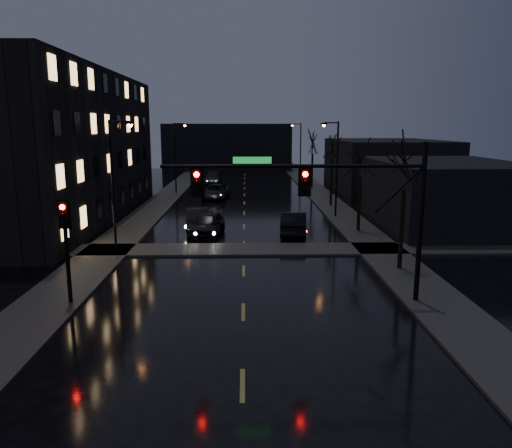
{
  "coord_description": "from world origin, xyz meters",
  "views": [
    {
      "loc": [
        0.11,
        -11.75,
        7.65
      ],
      "look_at": [
        0.6,
        10.79,
        3.2
      ],
      "focal_mm": 35.0,
      "sensor_mm": 36.0,
      "label": 1
    }
  ],
  "objects_px": {
    "oncoming_car_b": "(197,219)",
    "oncoming_car_d": "(213,178)",
    "oncoming_car_a": "(207,224)",
    "lead_car": "(293,223)",
    "oncoming_car_c": "(216,192)"
  },
  "relations": [
    {
      "from": "oncoming_car_c",
      "to": "oncoming_car_d",
      "type": "relative_size",
      "value": 1.0
    },
    {
      "from": "oncoming_car_a",
      "to": "oncoming_car_d",
      "type": "distance_m",
      "value": 32.26
    },
    {
      "from": "oncoming_car_d",
      "to": "oncoming_car_a",
      "type": "bearing_deg",
      "value": -87.72
    },
    {
      "from": "oncoming_car_c",
      "to": "oncoming_car_d",
      "type": "height_order",
      "value": "oncoming_car_d"
    },
    {
      "from": "oncoming_car_a",
      "to": "lead_car",
      "type": "bearing_deg",
      "value": 10.01
    },
    {
      "from": "oncoming_car_a",
      "to": "oncoming_car_b",
      "type": "relative_size",
      "value": 1.05
    },
    {
      "from": "oncoming_car_a",
      "to": "lead_car",
      "type": "height_order",
      "value": "oncoming_car_a"
    },
    {
      "from": "oncoming_car_c",
      "to": "oncoming_car_b",
      "type": "bearing_deg",
      "value": -86.65
    },
    {
      "from": "oncoming_car_c",
      "to": "lead_car",
      "type": "relative_size",
      "value": 1.09
    },
    {
      "from": "oncoming_car_a",
      "to": "lead_car",
      "type": "relative_size",
      "value": 0.98
    },
    {
      "from": "oncoming_car_b",
      "to": "lead_car",
      "type": "xyz_separation_m",
      "value": [
        7.03,
        -1.96,
        0.05
      ]
    },
    {
      "from": "oncoming_car_d",
      "to": "lead_car",
      "type": "distance_m",
      "value": 32.88
    },
    {
      "from": "oncoming_car_b",
      "to": "lead_car",
      "type": "bearing_deg",
      "value": -21.59
    },
    {
      "from": "oncoming_car_b",
      "to": "oncoming_car_d",
      "type": "xyz_separation_m",
      "value": [
        -0.78,
        29.98,
        0.02
      ]
    },
    {
      "from": "oncoming_car_a",
      "to": "oncoming_car_c",
      "type": "bearing_deg",
      "value": 98.82
    }
  ]
}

